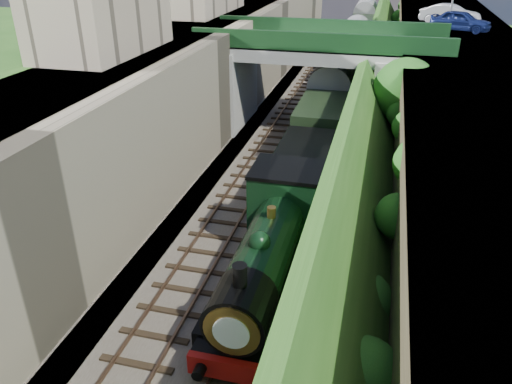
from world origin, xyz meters
name	(u,v)px	position (x,y,z in m)	size (l,w,h in m)	color
trackbed	(302,150)	(0.00, 20.00, 0.10)	(10.00, 90.00, 0.20)	#473F38
retaining_wall	(219,93)	(-5.50, 20.00, 3.50)	(1.00, 90.00, 7.00)	#756B56
street_plateau_left	(168,89)	(-9.00, 20.00, 3.50)	(6.00, 90.00, 7.00)	#262628
street_plateau_right	(468,117)	(9.50, 20.00, 3.12)	(8.00, 90.00, 6.25)	#262628
embankment_slope	(387,123)	(5.03, 18.67, 2.82)	(4.45, 90.00, 6.43)	#1E4714
track_left	(272,145)	(-2.00, 20.00, 0.25)	(2.50, 90.00, 0.20)	black
track_right	(321,150)	(1.20, 20.00, 0.25)	(2.50, 90.00, 0.20)	black
road_bridge	(328,75)	(0.94, 24.00, 4.08)	(16.00, 6.40, 7.25)	gray
building_near	(101,11)	(-9.50, 14.00, 9.00)	(4.00, 8.00, 4.00)	gray
tree	(407,93)	(5.91, 18.65, 4.65)	(3.60, 3.80, 6.60)	black
car_blue	(461,21)	(9.48, 30.48, 6.97)	(1.69, 4.20, 1.43)	#121D50
car_silver	(450,14)	(9.02, 33.74, 6.98)	(1.54, 4.43, 1.46)	#AEAFB3
locomotive	(270,252)	(1.20, 5.52, 1.89)	(3.10, 10.23, 3.83)	black
tender	(303,177)	(1.20, 12.89, 1.62)	(2.70, 6.00, 3.05)	black
coach_front	(333,98)	(1.20, 25.49, 2.05)	(2.90, 18.00, 3.70)	black
coach_middle	(354,48)	(1.20, 44.29, 2.05)	(2.90, 18.00, 3.70)	black
coach_rear	(365,22)	(1.20, 63.09, 2.05)	(2.90, 18.00, 3.70)	black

